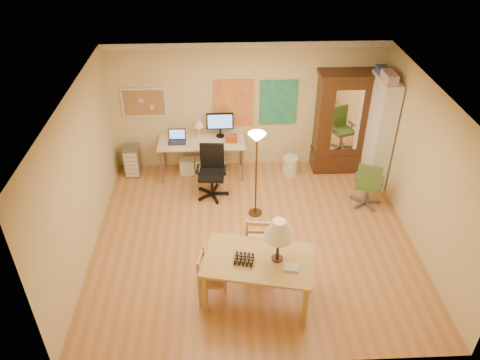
{
  "coord_description": "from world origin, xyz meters",
  "views": [
    {
      "loc": [
        -0.52,
        -6.23,
        5.43
      ],
      "look_at": [
        -0.22,
        0.3,
        1.03
      ],
      "focal_mm": 35.0,
      "sensor_mm": 36.0,
      "label": 1
    }
  ],
  "objects_px": {
    "computer_desk": "(204,153)",
    "office_chair_green": "(366,193)",
    "armoire": "(342,129)",
    "dining_table": "(266,251)",
    "office_chair_black": "(212,183)",
    "bookshelf": "(378,132)"
  },
  "relations": [
    {
      "from": "office_chair_green",
      "to": "dining_table",
      "type": "bearing_deg",
      "value": -133.69
    },
    {
      "from": "dining_table",
      "to": "office_chair_black",
      "type": "distance_m",
      "value": 2.9
    },
    {
      "from": "office_chair_black",
      "to": "computer_desk",
      "type": "bearing_deg",
      "value": 101.76
    },
    {
      "from": "computer_desk",
      "to": "office_chair_green",
      "type": "relative_size",
      "value": 1.77
    },
    {
      "from": "office_chair_black",
      "to": "bookshelf",
      "type": "bearing_deg",
      "value": 6.96
    },
    {
      "from": "armoire",
      "to": "office_chair_green",
      "type": "bearing_deg",
      "value": -80.11
    },
    {
      "from": "office_chair_green",
      "to": "bookshelf",
      "type": "xyz_separation_m",
      "value": [
        0.34,
        0.87,
        0.84
      ]
    },
    {
      "from": "computer_desk",
      "to": "office_chair_green",
      "type": "xyz_separation_m",
      "value": [
        3.1,
        -1.28,
        -0.22
      ]
    },
    {
      "from": "computer_desk",
      "to": "office_chair_green",
      "type": "distance_m",
      "value": 3.36
    },
    {
      "from": "computer_desk",
      "to": "armoire",
      "type": "relative_size",
      "value": 0.81
    },
    {
      "from": "dining_table",
      "to": "armoire",
      "type": "distance_m",
      "value": 4.08
    },
    {
      "from": "dining_table",
      "to": "armoire",
      "type": "xyz_separation_m",
      "value": [
        1.91,
        3.6,
        0.01
      ]
    },
    {
      "from": "bookshelf",
      "to": "computer_desk",
      "type": "bearing_deg",
      "value": 173.16
    },
    {
      "from": "dining_table",
      "to": "computer_desk",
      "type": "bearing_deg",
      "value": 105.17
    },
    {
      "from": "computer_desk",
      "to": "armoire",
      "type": "bearing_deg",
      "value": 1.58
    },
    {
      "from": "computer_desk",
      "to": "office_chair_green",
      "type": "height_order",
      "value": "computer_desk"
    },
    {
      "from": "dining_table",
      "to": "office_chair_black",
      "type": "xyz_separation_m",
      "value": [
        -0.79,
        2.71,
        -0.65
      ]
    },
    {
      "from": "computer_desk",
      "to": "armoire",
      "type": "height_order",
      "value": "armoire"
    },
    {
      "from": "office_chair_black",
      "to": "armoire",
      "type": "bearing_deg",
      "value": 18.3
    },
    {
      "from": "office_chair_black",
      "to": "bookshelf",
      "type": "relative_size",
      "value": 0.47
    },
    {
      "from": "bookshelf",
      "to": "office_chair_green",
      "type": "bearing_deg",
      "value": -111.54
    },
    {
      "from": "armoire",
      "to": "bookshelf",
      "type": "height_order",
      "value": "bookshelf"
    }
  ]
}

